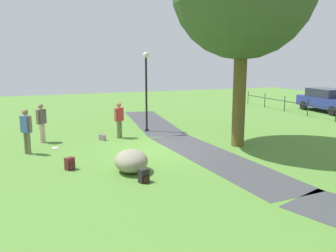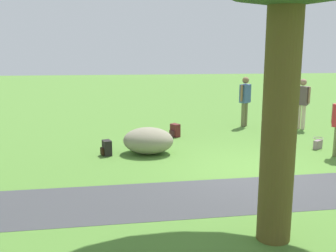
{
  "view_description": "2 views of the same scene",
  "coord_description": "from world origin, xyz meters",
  "px_view_note": "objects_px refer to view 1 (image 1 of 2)",
  "views": [
    {
      "loc": [
        12.74,
        -4.34,
        3.52
      ],
      "look_at": [
        -0.32,
        0.62,
        0.85
      ],
      "focal_mm": 37.47,
      "sensor_mm": 36.0,
      "label": 1
    },
    {
      "loc": [
        2.76,
        9.25,
        3.13
      ],
      "look_at": [
        1.9,
        -0.63,
        0.96
      ],
      "focal_mm": 45.24,
      "sensor_mm": 36.0,
      "label": 2
    }
  ],
  "objects_px": {
    "handbag_on_grass": "(102,137)",
    "spare_backpack_on_lawn": "(70,164)",
    "lawn_boulder": "(131,161)",
    "passerby_on_path": "(41,120)",
    "backpack_by_boulder": "(144,176)",
    "lamp_post": "(146,83)",
    "man_near_boulder": "(26,128)",
    "woman_with_handbag": "(119,118)",
    "frisbee_on_grass": "(55,148)",
    "parked_suv_orange": "(328,100)"
  },
  "relations": [
    {
      "from": "lawn_boulder",
      "to": "handbag_on_grass",
      "type": "relative_size",
      "value": 3.89
    },
    {
      "from": "lawn_boulder",
      "to": "parked_suv_orange",
      "type": "relative_size",
      "value": 0.33
    },
    {
      "from": "spare_backpack_on_lawn",
      "to": "parked_suv_orange",
      "type": "distance_m",
      "value": 18.78
    },
    {
      "from": "spare_backpack_on_lawn",
      "to": "lamp_post",
      "type": "bearing_deg",
      "value": 140.28
    },
    {
      "from": "lamp_post",
      "to": "passerby_on_path",
      "type": "xyz_separation_m",
      "value": [
        0.7,
        -4.89,
        -1.39
      ]
    },
    {
      "from": "lamp_post",
      "to": "frisbee_on_grass",
      "type": "distance_m",
      "value": 5.4
    },
    {
      "from": "lawn_boulder",
      "to": "passerby_on_path",
      "type": "height_order",
      "value": "passerby_on_path"
    },
    {
      "from": "lawn_boulder",
      "to": "spare_backpack_on_lawn",
      "type": "relative_size",
      "value": 3.72
    },
    {
      "from": "handbag_on_grass",
      "to": "lawn_boulder",
      "type": "bearing_deg",
      "value": 0.78
    },
    {
      "from": "woman_with_handbag",
      "to": "frisbee_on_grass",
      "type": "relative_size",
      "value": 6.36
    },
    {
      "from": "lawn_boulder",
      "to": "frisbee_on_grass",
      "type": "bearing_deg",
      "value": -152.18
    },
    {
      "from": "woman_with_handbag",
      "to": "man_near_boulder",
      "type": "distance_m",
      "value": 4.12
    },
    {
      "from": "handbag_on_grass",
      "to": "backpack_by_boulder",
      "type": "xyz_separation_m",
      "value": [
        5.81,
        0.15,
        0.05
      ]
    },
    {
      "from": "passerby_on_path",
      "to": "frisbee_on_grass",
      "type": "xyz_separation_m",
      "value": [
        1.24,
        0.43,
        -0.96
      ]
    },
    {
      "from": "backpack_by_boulder",
      "to": "frisbee_on_grass",
      "type": "bearing_deg",
      "value": -156.71
    },
    {
      "from": "lawn_boulder",
      "to": "passerby_on_path",
      "type": "xyz_separation_m",
      "value": [
        -5.21,
        -2.53,
        0.62
      ]
    },
    {
      "from": "lawn_boulder",
      "to": "backpack_by_boulder",
      "type": "relative_size",
      "value": 3.72
    },
    {
      "from": "passerby_on_path",
      "to": "handbag_on_grass",
      "type": "xyz_separation_m",
      "value": [
        0.5,
        2.46,
        -0.83
      ]
    },
    {
      "from": "lawn_boulder",
      "to": "passerby_on_path",
      "type": "distance_m",
      "value": 5.82
    },
    {
      "from": "handbag_on_grass",
      "to": "spare_backpack_on_lawn",
      "type": "bearing_deg",
      "value": -24.52
    },
    {
      "from": "backpack_by_boulder",
      "to": "lawn_boulder",
      "type": "bearing_deg",
      "value": -175.47
    },
    {
      "from": "backpack_by_boulder",
      "to": "passerby_on_path",
      "type": "bearing_deg",
      "value": -157.48
    },
    {
      "from": "handbag_on_grass",
      "to": "parked_suv_orange",
      "type": "xyz_separation_m",
      "value": [
        -3.01,
        15.74,
        0.67
      ]
    },
    {
      "from": "man_near_boulder",
      "to": "spare_backpack_on_lawn",
      "type": "height_order",
      "value": "man_near_boulder"
    },
    {
      "from": "woman_with_handbag",
      "to": "handbag_on_grass",
      "type": "xyz_separation_m",
      "value": [
        0.18,
        -0.82,
        -0.79
      ]
    },
    {
      "from": "frisbee_on_grass",
      "to": "parked_suv_orange",
      "type": "xyz_separation_m",
      "value": [
        -3.75,
        17.78,
        0.8
      ]
    },
    {
      "from": "lawn_boulder",
      "to": "spare_backpack_on_lawn",
      "type": "distance_m",
      "value": 2.02
    },
    {
      "from": "passerby_on_path",
      "to": "handbag_on_grass",
      "type": "height_order",
      "value": "passerby_on_path"
    },
    {
      "from": "handbag_on_grass",
      "to": "parked_suv_orange",
      "type": "relative_size",
      "value": 0.09
    },
    {
      "from": "woman_with_handbag",
      "to": "spare_backpack_on_lawn",
      "type": "bearing_deg",
      "value": -32.63
    },
    {
      "from": "lawn_boulder",
      "to": "handbag_on_grass",
      "type": "height_order",
      "value": "lawn_boulder"
    },
    {
      "from": "passerby_on_path",
      "to": "backpack_by_boulder",
      "type": "relative_size",
      "value": 4.2
    },
    {
      "from": "lawn_boulder",
      "to": "handbag_on_grass",
      "type": "xyz_separation_m",
      "value": [
        -4.71,
        -0.06,
        -0.21
      ]
    },
    {
      "from": "passerby_on_path",
      "to": "spare_backpack_on_lawn",
      "type": "xyz_separation_m",
      "value": [
        4.31,
        0.72,
        -0.78
      ]
    },
    {
      "from": "lamp_post",
      "to": "passerby_on_path",
      "type": "relative_size",
      "value": 2.29
    },
    {
      "from": "man_near_boulder",
      "to": "lamp_post",
      "type": "bearing_deg",
      "value": 114.43
    },
    {
      "from": "man_near_boulder",
      "to": "parked_suv_orange",
      "type": "height_order",
      "value": "man_near_boulder"
    },
    {
      "from": "lamp_post",
      "to": "man_near_boulder",
      "type": "bearing_deg",
      "value": -65.57
    },
    {
      "from": "spare_backpack_on_lawn",
      "to": "passerby_on_path",
      "type": "bearing_deg",
      "value": -170.46
    },
    {
      "from": "man_near_boulder",
      "to": "passerby_on_path",
      "type": "bearing_deg",
      "value": 162.14
    },
    {
      "from": "man_near_boulder",
      "to": "passerby_on_path",
      "type": "height_order",
      "value": "man_near_boulder"
    },
    {
      "from": "spare_backpack_on_lawn",
      "to": "handbag_on_grass",
      "type": "bearing_deg",
      "value": 155.48
    },
    {
      "from": "man_near_boulder",
      "to": "passerby_on_path",
      "type": "relative_size",
      "value": 1.01
    },
    {
      "from": "handbag_on_grass",
      "to": "parked_suv_orange",
      "type": "bearing_deg",
      "value": 100.83
    },
    {
      "from": "lawn_boulder",
      "to": "lamp_post",
      "type": "bearing_deg",
      "value": 158.23
    },
    {
      "from": "lamp_post",
      "to": "handbag_on_grass",
      "type": "bearing_deg",
      "value": -63.67
    },
    {
      "from": "woman_with_handbag",
      "to": "handbag_on_grass",
      "type": "distance_m",
      "value": 1.15
    },
    {
      "from": "lawn_boulder",
      "to": "frisbee_on_grass",
      "type": "relative_size",
      "value": 5.85
    },
    {
      "from": "lamp_post",
      "to": "man_near_boulder",
      "type": "height_order",
      "value": "lamp_post"
    },
    {
      "from": "frisbee_on_grass",
      "to": "man_near_boulder",
      "type": "bearing_deg",
      "value": -61.76
    }
  ]
}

